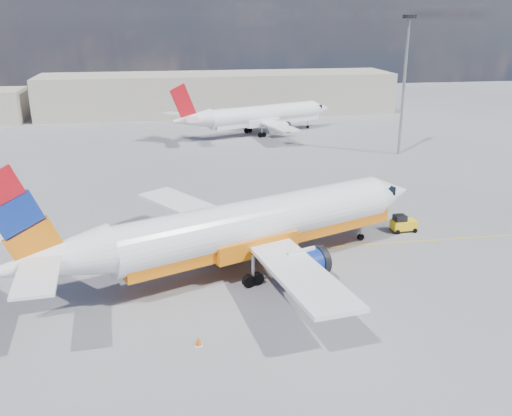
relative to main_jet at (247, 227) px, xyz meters
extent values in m
plane|color=slate|center=(0.59, 0.46, -3.63)|extent=(240.00, 240.00, 0.00)
cube|color=gold|center=(0.59, 3.46, -3.63)|extent=(70.00, 0.15, 0.01)
cube|color=#A69E8E|center=(5.59, 75.46, 0.37)|extent=(70.00, 14.00, 8.00)
cylinder|color=white|center=(1.04, 0.44, 0.24)|extent=(23.28, 12.49, 3.66)
cone|color=white|center=(13.97, 5.82, 0.24)|extent=(5.38, 5.04, 3.66)
cone|color=white|center=(-13.37, -5.57, 0.62)|extent=(8.30, 6.11, 3.48)
cube|color=black|center=(12.57, 5.24, 0.84)|extent=(2.64, 2.99, 0.75)
cube|color=orange|center=(1.54, 0.64, -0.99)|extent=(23.03, 11.90, 1.29)
cube|color=white|center=(-3.35, 6.77, -0.73)|extent=(10.48, 12.43, 0.86)
cube|color=white|center=(2.45, -7.14, -0.73)|extent=(5.35, 13.29, 0.86)
cylinder|color=navy|center=(-0.32, 5.12, -1.75)|extent=(4.37, 3.38, 2.05)
cylinder|color=navy|center=(3.41, -3.83, -1.75)|extent=(4.37, 3.38, 2.05)
cylinder|color=black|center=(1.27, 5.78, -1.75)|extent=(1.37, 2.29, 2.26)
cylinder|color=black|center=(5.00, -3.17, -1.75)|extent=(1.37, 2.29, 2.26)
cube|color=orange|center=(-14.86, -6.19, 3.91)|extent=(4.79, 2.24, 6.72)
cube|color=white|center=(-16.18, -3.01, 1.32)|extent=(5.30, 5.63, 0.19)
cube|color=white|center=(-13.53, -9.37, 1.32)|extent=(2.80, 5.56, 0.19)
cylinder|color=#9D9DA5|center=(10.98, 4.58, -2.29)|extent=(0.25, 0.25, 2.26)
cylinder|color=black|center=(10.98, 4.58, -3.33)|extent=(0.66, 0.47, 0.60)
cylinder|color=black|center=(-1.94, 1.99, -3.15)|extent=(1.05, 0.75, 0.97)
cylinder|color=black|center=(0.05, -2.78, -3.15)|extent=(1.05, 0.75, 0.97)
cylinder|color=white|center=(10.96, 53.14, -0.33)|extent=(19.85, 10.51, 3.12)
cone|color=white|center=(22.00, 57.64, -0.33)|extent=(4.57, 4.27, 3.12)
cone|color=white|center=(-1.34, 48.11, -0.01)|extent=(7.06, 5.17, 2.96)
cube|color=black|center=(20.81, 57.16, 0.17)|extent=(2.24, 2.54, 0.64)
cube|color=white|center=(11.39, 53.31, -1.39)|extent=(19.64, 10.00, 1.10)
cube|color=white|center=(7.27, 58.55, -1.16)|extent=(8.87, 10.61, 0.74)
cube|color=white|center=(12.12, 46.68, -1.16)|extent=(4.48, 11.31, 0.74)
cylinder|color=white|center=(9.83, 57.13, -2.03)|extent=(3.71, 2.86, 1.74)
cylinder|color=white|center=(12.95, 49.49, -2.03)|extent=(3.71, 2.86, 1.74)
cylinder|color=black|center=(11.19, 57.68, -2.03)|extent=(1.15, 1.96, 1.92)
cylinder|color=black|center=(14.31, 50.05, -2.03)|extent=(1.15, 1.96, 1.92)
cube|color=#AF0D16|center=(-2.61, 47.59, 2.78)|extent=(4.09, 1.88, 5.72)
cube|color=white|center=(-3.72, 50.30, 0.58)|extent=(4.50, 4.80, 0.16)
cube|color=white|center=(-1.50, 44.87, 0.58)|extent=(2.35, 4.72, 0.16)
cylinder|color=#9D9DA5|center=(19.45, 56.60, -2.49)|extent=(0.22, 0.22, 1.92)
cylinder|color=black|center=(19.45, 56.60, -3.38)|extent=(0.56, 0.40, 0.51)
cylinder|color=black|center=(8.44, 54.48, -3.22)|extent=(0.90, 0.63, 0.82)
cylinder|color=black|center=(10.10, 50.41, -3.22)|extent=(0.90, 0.63, 0.82)
cylinder|color=black|center=(14.74, 6.61, -3.41)|extent=(0.45, 0.20, 0.44)
cylinder|color=black|center=(14.82, 5.39, -3.41)|extent=(0.45, 0.20, 0.44)
cylinder|color=black|center=(16.49, 6.71, -3.41)|extent=(0.45, 0.20, 0.44)
cylinder|color=black|center=(16.56, 5.49, -3.41)|extent=(0.45, 0.20, 0.44)
cube|color=yellow|center=(15.65, 6.05, -2.98)|extent=(2.34, 1.36, 0.87)
cube|color=black|center=(15.22, 6.02, -2.28)|extent=(1.11, 1.11, 0.52)
cube|color=white|center=(-4.53, -10.23, -3.61)|extent=(0.45, 0.45, 0.05)
cone|color=#E65309|center=(-4.53, -10.23, -3.29)|extent=(0.38, 0.38, 0.59)
cylinder|color=#9D9DA5|center=(27.53, 35.48, 5.67)|extent=(0.41, 0.41, 18.61)
cube|color=black|center=(27.53, 35.48, 15.25)|extent=(1.40, 1.40, 0.47)
camera|label=1|loc=(-6.02, -40.58, 15.51)|focal=40.00mm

